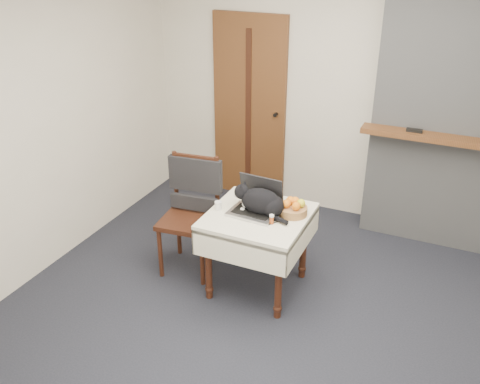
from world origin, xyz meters
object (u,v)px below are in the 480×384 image
object	(u,v)px
cat	(262,202)
fruit_basket	(293,208)
cream_jar	(218,205)
chair	(193,198)
side_table	(258,226)
laptop	(256,203)
pill_bottle	(272,219)
door	(249,110)

from	to	relation	value
cat	fruit_basket	size ratio (longest dim) A/B	2.16
fruit_basket	cream_jar	bearing A→B (deg)	-163.65
cat	chair	bearing A→B (deg)	172.32
side_table	fruit_basket	world-z (taller)	fruit_basket
laptop	pill_bottle	bearing A→B (deg)	-33.55
cat	fruit_basket	distance (m)	0.25
cat	cream_jar	bearing A→B (deg)	-168.01
cat	cream_jar	world-z (taller)	cat
cat	chair	size ratio (longest dim) A/B	0.49
cream_jar	door	bearing A→B (deg)	105.31
laptop	fruit_basket	world-z (taller)	laptop
laptop	pill_bottle	world-z (taller)	laptop
side_table	chair	bearing A→B (deg)	170.11
cat	pill_bottle	bearing A→B (deg)	-42.37
fruit_basket	side_table	bearing A→B (deg)	-154.90
side_table	cat	bearing A→B (deg)	42.63
door	cat	world-z (taller)	door
laptop	fruit_basket	distance (m)	0.29
laptop	cat	bearing A→B (deg)	-17.83
fruit_basket	pill_bottle	bearing A→B (deg)	-114.62
laptop	cat	size ratio (longest dim) A/B	0.78
door	pill_bottle	size ratio (longest dim) A/B	26.22
chair	cat	bearing A→B (deg)	-14.15
door	side_table	size ratio (longest dim) A/B	2.56
side_table	cat	world-z (taller)	cat
fruit_basket	chair	distance (m)	0.92
door	fruit_basket	distance (m)	1.84
door	pill_bottle	bearing A→B (deg)	-61.32
laptop	side_table	bearing A→B (deg)	-48.86
laptop	chair	size ratio (longest dim) A/B	0.38
pill_bottle	fruit_basket	size ratio (longest dim) A/B	0.33
laptop	cat	xyz separation A→B (m)	(0.06, -0.02, 0.04)
side_table	pill_bottle	bearing A→B (deg)	-32.45
side_table	fruit_basket	distance (m)	0.32
side_table	cream_jar	bearing A→B (deg)	-170.94
door	laptop	size ratio (longest dim) A/B	5.11
door	fruit_basket	size ratio (longest dim) A/B	8.65
cat	cream_jar	xyz separation A→B (m)	(-0.35, -0.07, -0.07)
side_table	chair	distance (m)	0.67
cream_jar	pill_bottle	xyz separation A→B (m)	(0.48, -0.04, 0.01)
cat	chair	world-z (taller)	chair
laptop	cat	distance (m)	0.07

